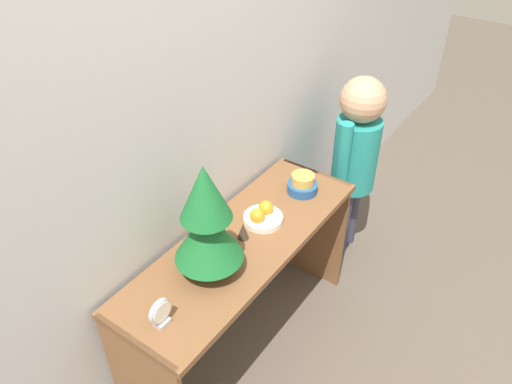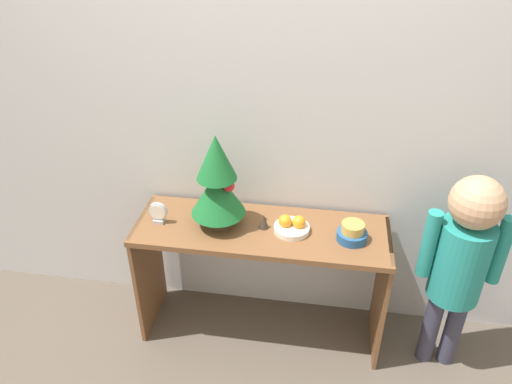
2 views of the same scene
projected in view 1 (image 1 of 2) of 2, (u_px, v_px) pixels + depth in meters
The scene contains 9 objects.
ground_plane at pixel (281, 364), 2.45m from camera, with size 12.00×12.00×0.00m, color brown.
back_wall at pixel (187, 109), 1.92m from camera, with size 7.00×0.05×2.50m, color silver.
console_table at pixel (244, 265), 2.21m from camera, with size 1.28×0.43×0.71m.
mini_tree at pixel (207, 222), 1.83m from camera, with size 0.27×0.27×0.50m.
fruit_bowl at pixel (263, 216), 2.21m from camera, with size 0.18×0.18×0.08m.
singing_bowl at pixel (303, 184), 2.38m from camera, with size 0.15×0.15×0.10m.
desk_clock at pixel (161, 313), 1.73m from camera, with size 0.10×0.04×0.12m.
figurine at pixel (243, 231), 2.11m from camera, with size 0.05×0.05×0.08m.
child_figure at pixel (356, 148), 2.72m from camera, with size 0.38×0.25×1.12m.
Camera 1 is at (-1.26, -0.74, 2.14)m, focal length 35.00 mm.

